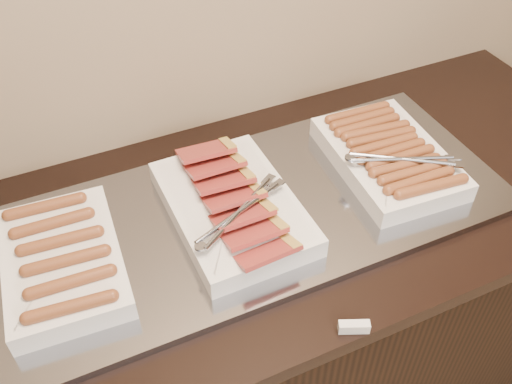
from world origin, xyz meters
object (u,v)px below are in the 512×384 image
dish_left (63,261)px  dish_center (233,206)px  warming_tray (249,213)px  dish_right (389,156)px  counter (244,328)px

dish_left → dish_center: 0.37m
warming_tray → dish_right: size_ratio=3.14×
warming_tray → dish_left: dish_left is taller
warming_tray → dish_center: size_ratio=2.88×
dish_center → warming_tray: bearing=4.3°
dish_left → counter: bearing=3.5°
counter → dish_left: 0.63m
dish_right → warming_tray: bearing=-177.0°
counter → dish_right: size_ratio=5.39×
counter → warming_tray: 0.46m
counter → dish_right: 0.64m
counter → dish_center: 0.50m
dish_left → warming_tray: bearing=3.5°
warming_tray → dish_right: (0.37, -0.00, 0.04)m
warming_tray → dish_left: bearing=180.0°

